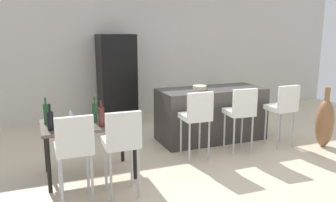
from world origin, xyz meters
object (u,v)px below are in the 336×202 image
Objects in this scene: fruit_bowl at (200,88)px; potted_plant at (223,97)px; wine_bottle_near at (46,114)px; wine_bottle_far at (101,116)px; dining_table at (88,128)px; dining_chair_near at (74,146)px; wine_bottle_end at (50,120)px; kitchen_island at (211,114)px; wine_glass_left at (70,113)px; wine_bottle_inner at (95,112)px; refrigerator at (117,79)px; floor_vase at (325,123)px; bar_chair_right at (283,106)px; dining_chair_far at (122,140)px; bar_chair_left at (197,114)px; wine_bottle_corner at (95,110)px; bar_chair_middle at (241,110)px.

fruit_bowl is 0.38× the size of potted_plant.
wine_bottle_far is (0.64, -0.38, -0.01)m from wine_bottle_near.
wine_bottle_far is at bearing -140.78° from potted_plant.
dining_chair_near is (-0.27, -0.75, 0.04)m from dining_table.
wine_bottle_far reaches higher than wine_bottle_end.
kitchen_island is 2.18m from potted_plant.
wine_glass_left is at bearing -164.75° from kitchen_island.
wine_glass_left is (-0.34, 0.37, -0.00)m from wine_bottle_far.
wine_bottle_near is at bearing 167.76° from wine_bottle_inner.
wine_bottle_near reaches higher than kitchen_island.
wine_bottle_inner is 0.18× the size of refrigerator.
wine_bottle_inner reaches higher than dining_chair_near.
wine_bottle_inner reaches higher than floor_vase.
bar_chair_right is 1.71× the size of potted_plant.
potted_plant is at bearing 34.09° from wine_bottle_end.
floor_vase is at bearing -4.02° from dining_table.
dining_chair_near is at bearing -115.75° from wine_bottle_inner.
dining_chair_near is 0.53m from dining_chair_far.
wine_bottle_end is at bearing 173.65° from wine_bottle_far.
kitchen_island is 1.78× the size of bar_chair_left.
wine_bottle_corner is at bearing 0.32° from wine_bottle_near.
kitchen_island is at bearing 13.39° from wine_bottle_near.
bar_chair_right is at bearing 0.03° from wine_bottle_inner.
kitchen_island is 2.22m from refrigerator.
dining_chair_far is at bearing -70.56° from dining_table.
bar_chair_left is at bearing 0.05° from wine_bottle_inner.
kitchen_island is 1.89m from floor_vase.
wine_bottle_end is (-0.59, -0.32, -0.01)m from wine_bottle_corner.
floor_vase is (2.24, -0.27, -0.28)m from bar_chair_left.
dining_chair_near is 3.24× the size of wine_bottle_end.
fruit_bowl is 0.23× the size of floor_vase.
refrigerator is at bearing 61.75° from wine_bottle_end.
dining_chair_far is at bearing -48.86° from wine_bottle_near.
wine_bottle_near is at bearing 177.44° from wine_glass_left.
wine_bottle_near is at bearing 149.21° from wine_bottle_far.
fruit_bowl is at bearing 60.77° from bar_chair_left.
dining_chair_near is at bearing -167.70° from bar_chair_right.
wine_bottle_far is 0.18× the size of refrigerator.
kitchen_island is at bearing 19.55° from wine_bottle_end.
fruit_bowl is (1.76, 1.52, 0.26)m from dining_chair_far.
wine_bottle_corner is 0.38m from wine_bottle_far.
wine_bottle_inner reaches higher than bar_chair_right.
bar_chair_middle is 2.85m from wine_bottle_end.
bar_chair_left is at bearing -76.85° from refrigerator.
bar_chair_right is 3.70m from wine_bottle_near.
wine_bottle_near reaches higher than floor_vase.
dining_chair_far is 1.71× the size of potted_plant.
dining_chair_far is 0.55m from wine_bottle_far.
bar_chair_right is at bearing 2.88° from wine_bottle_end.
dining_chair_far is at bearing -160.26° from bar_chair_middle.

